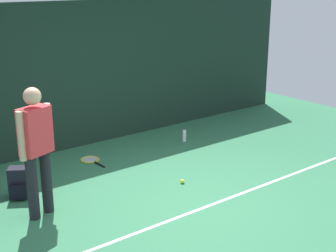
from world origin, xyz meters
TOP-DOWN VIEW (x-y plane):
  - ground_plane at (0.00, 0.00)m, footprint 12.00×12.00m
  - back_fence at (0.00, 3.00)m, footprint 10.00×0.10m
  - court_line at (0.00, -0.28)m, footprint 9.00×0.05m
  - tennis_player at (-1.72, 0.87)m, footprint 0.50×0.34m
  - tennis_racket at (-0.26, 2.19)m, footprint 0.34×0.62m
  - backpack at (-1.73, 1.55)m, footprint 0.37×0.38m
  - tennis_ball_by_fence at (0.36, 0.52)m, footprint 0.07×0.07m
  - water_bottle at (1.64, 2.00)m, footprint 0.07×0.07m

SIDE VIEW (x-z plane):
  - ground_plane at x=0.00m, z-range 0.00..0.00m
  - court_line at x=0.00m, z-range 0.00..0.00m
  - tennis_racket at x=-0.26m, z-range 0.00..0.03m
  - tennis_ball_by_fence at x=0.36m, z-range 0.00..0.07m
  - water_bottle at x=1.64m, z-range 0.00..0.22m
  - backpack at x=-1.73m, z-range -0.01..0.43m
  - tennis_player at x=-1.72m, z-range 0.12..1.82m
  - back_fence at x=0.00m, z-range 0.00..2.59m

